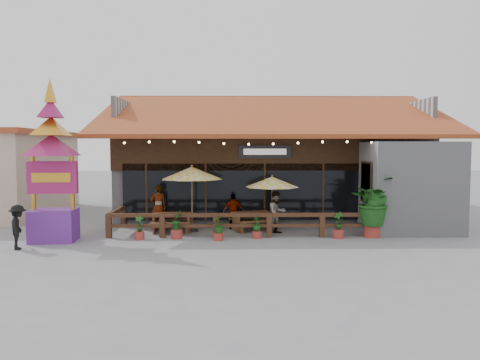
{
  "coord_description": "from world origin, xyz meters",
  "views": [
    {
      "loc": [
        -1.93,
        -17.88,
        3.38
      ],
      "look_at": [
        -1.55,
        1.5,
        2.03
      ],
      "focal_mm": 35.0,
      "sensor_mm": 36.0,
      "label": 1
    }
  ],
  "objects_px": {
    "umbrella_left": "(192,173)",
    "pedestrian": "(18,227)",
    "picnic_table_left": "(172,219)",
    "tropical_plant": "(372,203)",
    "picnic_table_right": "(252,218)",
    "umbrella_right": "(272,182)",
    "thai_sign_tower": "(52,149)"
  },
  "relations": [
    {
      "from": "thai_sign_tower",
      "to": "umbrella_right",
      "type": "bearing_deg",
      "value": 12.17
    },
    {
      "from": "umbrella_left",
      "to": "picnic_table_left",
      "type": "bearing_deg",
      "value": -175.08
    },
    {
      "from": "picnic_table_left",
      "to": "pedestrian",
      "type": "height_order",
      "value": "pedestrian"
    },
    {
      "from": "picnic_table_right",
      "to": "pedestrian",
      "type": "distance_m",
      "value": 8.63
    },
    {
      "from": "thai_sign_tower",
      "to": "pedestrian",
      "type": "relative_size",
      "value": 4.19
    },
    {
      "from": "umbrella_left",
      "to": "umbrella_right",
      "type": "xyz_separation_m",
      "value": [
        3.2,
        -0.18,
        -0.35
      ]
    },
    {
      "from": "umbrella_left",
      "to": "thai_sign_tower",
      "type": "height_order",
      "value": "thai_sign_tower"
    },
    {
      "from": "umbrella_right",
      "to": "picnic_table_right",
      "type": "relative_size",
      "value": 1.35
    },
    {
      "from": "umbrella_right",
      "to": "pedestrian",
      "type": "height_order",
      "value": "umbrella_right"
    },
    {
      "from": "umbrella_left",
      "to": "pedestrian",
      "type": "relative_size",
      "value": 2.11
    },
    {
      "from": "umbrella_left",
      "to": "tropical_plant",
      "type": "height_order",
      "value": "umbrella_left"
    },
    {
      "from": "umbrella_left",
      "to": "umbrella_right",
      "type": "distance_m",
      "value": 3.22
    },
    {
      "from": "umbrella_right",
      "to": "thai_sign_tower",
      "type": "distance_m",
      "value": 8.29
    },
    {
      "from": "picnic_table_right",
      "to": "umbrella_right",
      "type": "bearing_deg",
      "value": -27.44
    },
    {
      "from": "picnic_table_left",
      "to": "pedestrian",
      "type": "relative_size",
      "value": 1.06
    },
    {
      "from": "umbrella_right",
      "to": "picnic_table_left",
      "type": "height_order",
      "value": "umbrella_right"
    },
    {
      "from": "thai_sign_tower",
      "to": "umbrella_left",
      "type": "bearing_deg",
      "value": 21.62
    },
    {
      "from": "tropical_plant",
      "to": "pedestrian",
      "type": "relative_size",
      "value": 1.53
    },
    {
      "from": "picnic_table_left",
      "to": "thai_sign_tower",
      "type": "xyz_separation_m",
      "value": [
        -4.01,
        -1.84,
        2.8
      ]
    },
    {
      "from": "picnic_table_right",
      "to": "pedestrian",
      "type": "xyz_separation_m",
      "value": [
        -7.91,
        -3.45,
        0.24
      ]
    },
    {
      "from": "umbrella_right",
      "to": "tropical_plant",
      "type": "height_order",
      "value": "umbrella_right"
    },
    {
      "from": "picnic_table_left",
      "to": "tropical_plant",
      "type": "height_order",
      "value": "tropical_plant"
    },
    {
      "from": "umbrella_right",
      "to": "pedestrian",
      "type": "relative_size",
      "value": 1.73
    },
    {
      "from": "umbrella_left",
      "to": "thai_sign_tower",
      "type": "relative_size",
      "value": 0.5
    },
    {
      "from": "picnic_table_right",
      "to": "tropical_plant",
      "type": "bearing_deg",
      "value": -19.04
    },
    {
      "from": "umbrella_right",
      "to": "tropical_plant",
      "type": "distance_m",
      "value": 3.92
    },
    {
      "from": "umbrella_left",
      "to": "tropical_plant",
      "type": "relative_size",
      "value": 1.37
    },
    {
      "from": "umbrella_right",
      "to": "pedestrian",
      "type": "distance_m",
      "value": 9.29
    },
    {
      "from": "thai_sign_tower",
      "to": "picnic_table_right",
      "type": "bearing_deg",
      "value": 16.48
    },
    {
      "from": "umbrella_left",
      "to": "pedestrian",
      "type": "distance_m",
      "value": 6.57
    },
    {
      "from": "umbrella_left",
      "to": "umbrella_right",
      "type": "relative_size",
      "value": 1.21
    },
    {
      "from": "thai_sign_tower",
      "to": "pedestrian",
      "type": "distance_m",
      "value": 2.96
    }
  ]
}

